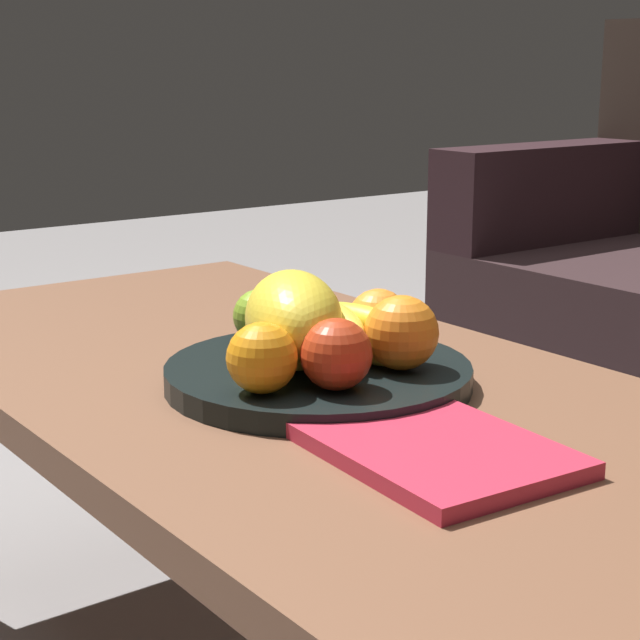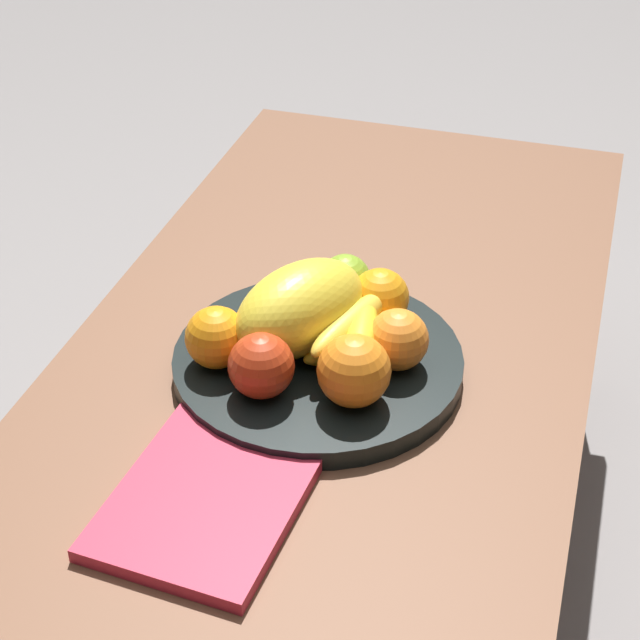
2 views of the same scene
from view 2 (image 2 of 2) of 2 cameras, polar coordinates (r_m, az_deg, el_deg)
name	(u,v)px [view 2 (image 2 of 2)]	position (r m, az deg, el deg)	size (l,w,h in m)	color
ground_plane	(328,595)	(1.59, 0.44, -14.76)	(8.00, 8.00, 0.00)	gray
coffee_table	(330,377)	(1.30, 0.52, -3.12)	(1.30, 0.62, 0.45)	brown
fruit_bowl	(320,363)	(1.23, 0.00, -2.39)	(0.34, 0.34, 0.03)	black
melon_large_front	(300,309)	(1.20, -1.09, 0.62)	(0.18, 0.11, 0.11)	yellow
orange_front	(217,337)	(1.19, -5.67, -0.95)	(0.07, 0.07, 0.07)	orange
orange_left	(380,298)	(1.26, 3.28, 1.23)	(0.07, 0.07, 0.07)	orange
orange_right	(354,371)	(1.13, 1.86, -2.78)	(0.08, 0.08, 0.08)	orange
orange_back	(398,340)	(1.19, 4.25, -1.07)	(0.07, 0.07, 0.07)	orange
apple_front	(342,279)	(1.29, 1.19, 2.24)	(0.06, 0.06, 0.06)	olive
apple_left	(261,366)	(1.14, -3.22, -2.50)	(0.07, 0.07, 0.07)	#BB3517
banana_bunch	(357,339)	(1.19, 2.04, -1.06)	(0.18, 0.13, 0.06)	yellow
magazine	(212,493)	(1.08, -5.92, -9.37)	(0.25, 0.18, 0.02)	#C02940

